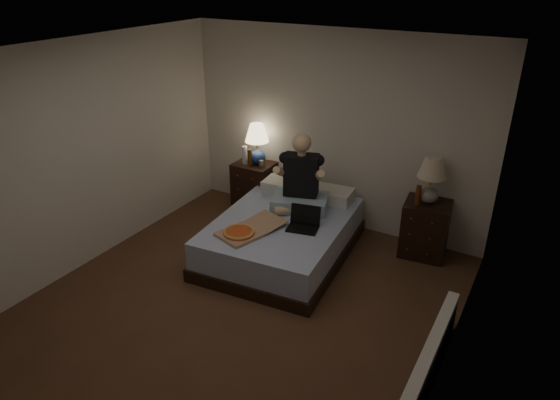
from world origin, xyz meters
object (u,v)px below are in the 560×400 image
Objects in this scene: radiator at (429,363)px; water_bottle at (245,155)px; bed at (282,237)px; lamp_left at (257,144)px; nightstand_right at (425,229)px; lamp_right at (431,180)px; pizza_box at (239,233)px; nightstand_left at (255,186)px; beer_bottle_left at (250,157)px; soda_can at (261,164)px; laptop at (303,220)px; beer_bottle_right at (418,195)px; person at (301,173)px.

water_bottle is at bearing 147.62° from radiator.
radiator is (2.04, -1.14, -0.04)m from bed.
lamp_left reaches higher than bed.
nightstand_right is (1.45, 0.86, 0.10)m from bed.
lamp_left is at bearing 172.37° from nightstand_right.
pizza_box is (-1.65, -1.44, -0.44)m from lamp_right.
nightstand_left is 3.63m from radiator.
radiator is at bearing -32.93° from beer_bottle_left.
nightstand_right is 0.62m from lamp_right.
nightstand_left is at bearing 88.67° from beer_bottle_left.
soda_can is (0.12, -0.09, -0.23)m from lamp_left.
laptop reaches higher than bed.
laptop is at bearing -146.46° from nightstand_right.
pizza_box is 0.47× the size of radiator.
beer_bottle_right is (2.24, -0.14, -0.18)m from lamp_left.
water_bottle is at bearing 168.04° from beer_bottle_left.
soda_can is 0.29× the size of laptop.
nightstand_right is 6.71× the size of soda_can.
bed is 1.36m from beer_bottle_left.
water_bottle reaches higher than bed.
person is 1.22× the size of pizza_box.
soda_can reaches higher than radiator.
laptop is at bearing -140.13° from beer_bottle_right.
beer_bottle_right is at bearing -131.98° from lamp_right.
beer_bottle_right reaches higher than soda_can.
bed is 7.56× the size of water_bottle.
nightstand_left is 2.34m from beer_bottle_right.
pizza_box is at bearing -123.61° from person.
pizza_box is (0.84, -1.40, -0.29)m from water_bottle.
lamp_left reaches higher than radiator.
person is at bearing -23.78° from beer_bottle_left.
pizza_box is at bearing 165.89° from radiator.
beer_bottle_left is (-2.40, -0.07, 0.46)m from nightstand_right.
beer_bottle_right is at bearing -3.63° from lamp_left.
nightstand_left is 2.01× the size of laptop.
beer_bottle_left is (-0.95, 0.80, 0.56)m from bed.
lamp_right is 1.65× the size of laptop.
lamp_left is 2.43× the size of beer_bottle_left.
lamp_left is 5.60× the size of soda_can.
bed is 1.64m from beer_bottle_right.
soda_can is at bearing 6.01° from beer_bottle_left.
bed is 0.67m from pizza_box.
laptop is (1.37, -0.91, -0.21)m from water_bottle.
person is at bearing -162.60° from beer_bottle_right.
person is at bearing -166.78° from nightstand_right.
bed is 0.49m from laptop.
person is at bearing -159.81° from lamp_right.
person reaches higher than beer_bottle_right.
lamp_right is 2.39m from beer_bottle_left.
pizza_box reaches higher than radiator.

